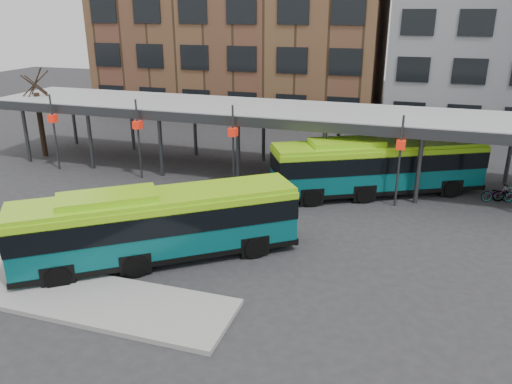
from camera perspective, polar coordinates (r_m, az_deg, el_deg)
name	(u,v)px	position (r m, az deg, el deg)	size (l,w,h in m)	color
ground	(220,276)	(19.55, -4.18, -9.61)	(120.00, 120.00, 0.00)	#28282B
boarding_island	(48,290)	(19.94, -22.67, -10.34)	(14.00, 3.00, 0.18)	gray
canopy	(298,114)	(29.86, 4.85, 8.91)	(40.00, 6.53, 4.80)	#999B9E
tree	(41,122)	(37.69, -23.40, 7.40)	(1.64, 1.64, 5.60)	black
bus_front	(157,224)	(20.42, -11.22, -3.56)	(10.39, 8.63, 3.09)	#075053
bus_rear	(377,165)	(28.09, 13.71, 2.96)	(11.41, 7.62, 3.20)	#075053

